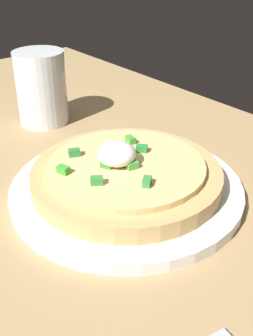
# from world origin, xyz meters

# --- Properties ---
(dining_table) EXTENTS (1.17, 0.68, 0.03)m
(dining_table) POSITION_xyz_m (0.00, 0.00, 0.01)
(dining_table) COLOR #A48557
(dining_table) RESTS_ON ground
(plate) EXTENTS (0.26, 0.26, 0.01)m
(plate) POSITION_xyz_m (-0.04, -0.03, 0.04)
(plate) COLOR white
(plate) RESTS_ON dining_table
(pizza) EXTENTS (0.21, 0.21, 0.05)m
(pizza) POSITION_xyz_m (-0.03, -0.03, 0.06)
(pizza) COLOR tan
(pizza) RESTS_ON plate
(cup_near) EXTENTS (0.07, 0.07, 0.11)m
(cup_near) POSITION_xyz_m (0.20, -0.06, 0.08)
(cup_near) COLOR silver
(cup_near) RESTS_ON dining_table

